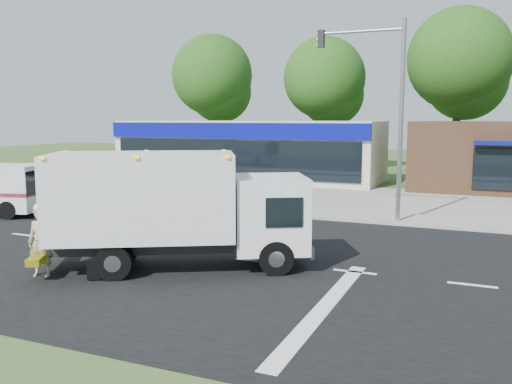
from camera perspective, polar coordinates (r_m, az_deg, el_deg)
ground at (r=16.15m, az=-0.16°, el=-7.29°), size 120.00×120.00×0.00m
road_asphalt at (r=16.15m, az=-0.16°, el=-7.28°), size 60.00×14.00×0.02m
sidewalk at (r=23.71m, az=7.69°, el=-2.33°), size 60.00×2.40×0.12m
parking_apron at (r=29.29m, az=10.72°, el=-0.57°), size 60.00×9.00×0.02m
lane_markings at (r=14.45m, az=2.68°, el=-9.05°), size 55.20×7.00×0.01m
ems_box_truck at (r=15.17m, az=-8.77°, el=-1.09°), size 7.56×5.52×3.27m
emergency_worker at (r=15.51m, az=-21.71°, el=-4.79°), size 0.79×0.65×1.99m
retail_strip_mall at (r=37.52m, az=-0.77°, el=4.45°), size 18.00×6.20×4.00m
brown_storefront at (r=34.38m, az=24.50°, el=3.43°), size 10.00×6.70×4.00m
traffic_signal_pole at (r=22.26m, az=13.43°, el=9.44°), size 3.51×0.25×8.00m
background_trees at (r=43.18m, az=14.00°, el=11.80°), size 36.77×7.39×12.10m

